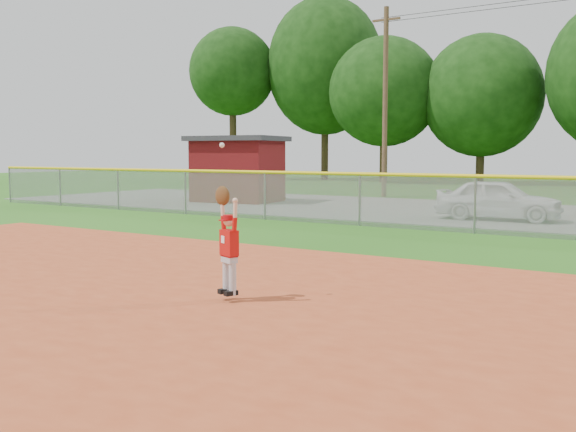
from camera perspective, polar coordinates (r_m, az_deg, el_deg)
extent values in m
plane|color=#255C15|center=(8.49, -3.77, -8.60)|extent=(120.00, 120.00, 0.00)
cube|color=#A73F1E|center=(6.43, -20.38, -13.42)|extent=(24.00, 16.00, 0.04)
cube|color=slate|center=(23.22, 20.47, 0.11)|extent=(44.00, 10.00, 0.03)
imported|color=white|center=(20.90, 18.21, 1.41)|extent=(3.85, 1.78, 1.28)
cube|color=#510B0D|center=(27.70, -4.49, 3.94)|extent=(3.65, 2.93, 2.62)
cube|color=#333338|center=(27.70, -4.51, 6.86)|extent=(4.12, 3.40, 0.21)
cube|color=gray|center=(17.37, 16.29, 0.95)|extent=(40.00, 0.03, 1.50)
cylinder|color=yellow|center=(17.32, 16.35, 3.42)|extent=(40.00, 0.10, 0.10)
cylinder|color=gray|center=(29.97, -23.50, 2.55)|extent=(0.06, 0.06, 1.50)
cylinder|color=gray|center=(27.26, -19.60, 2.44)|extent=(0.06, 0.06, 1.50)
cylinder|color=gray|center=(24.71, -14.87, 2.29)|extent=(0.06, 0.06, 1.50)
cylinder|color=gray|center=(22.36, -9.10, 2.08)|extent=(0.06, 0.06, 1.50)
cylinder|color=gray|center=(20.29, -2.07, 1.80)|extent=(0.06, 0.06, 1.50)
cylinder|color=gray|center=(18.59, 6.39, 1.43)|extent=(0.06, 0.06, 1.50)
cylinder|color=gray|center=(17.37, 16.29, 0.95)|extent=(0.06, 0.06, 1.50)
cylinder|color=#4C3823|center=(31.48, 8.63, 9.90)|extent=(0.24, 0.24, 9.00)
cube|color=#4C3823|center=(32.02, 8.73, 16.87)|extent=(1.40, 0.10, 0.10)
cylinder|color=#422D1C|center=(52.61, -4.90, 6.46)|extent=(0.56, 0.56, 5.87)
ellipsoid|color=#193F0F|center=(53.01, -4.96, 12.66)|extent=(6.95, 6.95, 7.05)
cylinder|color=#422D1C|center=(51.75, 3.29, 6.61)|extent=(0.56, 0.56, 6.10)
ellipsoid|color=#193F0F|center=(52.20, 3.32, 13.16)|extent=(9.19, 9.19, 10.85)
cylinder|color=#422D1C|center=(47.35, 8.49, 5.65)|extent=(0.56, 0.56, 4.43)
ellipsoid|color=#193F0F|center=(47.56, 8.57, 10.87)|extent=(8.01, 8.01, 7.88)
cylinder|color=#422D1C|center=(46.62, 16.72, 5.28)|extent=(0.56, 0.56, 4.11)
ellipsoid|color=#193F0F|center=(46.79, 16.86, 10.20)|extent=(8.19, 8.19, 8.39)
cylinder|color=silver|center=(9.03, -5.51, -5.39)|extent=(0.13, 0.13, 0.46)
cylinder|color=silver|center=(8.89, -4.95, -5.56)|extent=(0.13, 0.13, 0.46)
cube|color=black|center=(9.06, -5.65, -6.65)|extent=(0.15, 0.21, 0.06)
cube|color=black|center=(8.92, -5.09, -6.84)|extent=(0.15, 0.21, 0.06)
cube|color=silver|center=(8.92, -5.24, -3.84)|extent=(0.27, 0.21, 0.09)
cube|color=maroon|center=(8.91, -5.25, -3.49)|extent=(0.28, 0.22, 0.04)
cube|color=#B60F0D|center=(8.88, -5.26, -2.37)|extent=(0.31, 0.24, 0.35)
cube|color=white|center=(8.87, -5.82, -2.09)|extent=(0.08, 0.03, 0.10)
sphere|color=beige|center=(8.84, -5.27, -0.44)|extent=(0.20, 0.20, 0.16)
cylinder|color=#9D090D|center=(8.84, -5.28, -0.14)|extent=(0.21, 0.21, 0.07)
cube|color=#9D090D|center=(8.80, -5.74, -0.38)|extent=(0.15, 0.13, 0.01)
cylinder|color=#B60F0D|center=(8.97, -5.76, -0.57)|extent=(0.11, 0.09, 0.19)
cylinder|color=beige|center=(8.97, -5.84, 0.68)|extent=(0.08, 0.08, 0.21)
ellipsoid|color=#4C2D14|center=(8.96, -5.85, 1.80)|extent=(0.26, 0.19, 0.28)
sphere|color=white|center=(8.94, -5.89, 6.28)|extent=(0.09, 0.09, 0.07)
cylinder|color=#B60F0D|center=(8.72, -4.77, -0.73)|extent=(0.11, 0.09, 0.19)
cylinder|color=beige|center=(8.69, -4.71, 0.53)|extent=(0.08, 0.08, 0.21)
sphere|color=beige|center=(8.68, -4.72, 1.38)|extent=(0.10, 0.10, 0.07)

